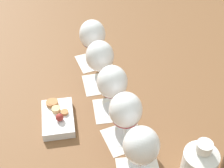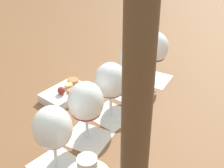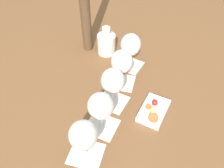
{
  "view_description": "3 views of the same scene",
  "coord_description": "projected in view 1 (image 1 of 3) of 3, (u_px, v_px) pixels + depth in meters",
  "views": [
    {
      "loc": [
        -0.75,
        -0.18,
        0.83
      ],
      "look_at": [
        -0.0,
        0.0,
        0.11
      ],
      "focal_mm": 55.0,
      "sensor_mm": 36.0,
      "label": 1
    },
    {
      "loc": [
        -0.38,
        -0.74,
        0.63
      ],
      "look_at": [
        -0.0,
        0.0,
        0.11
      ],
      "focal_mm": 55.0,
      "sensor_mm": 36.0,
      "label": 2
    },
    {
      "loc": [
        0.42,
        0.5,
        0.78
      ],
      "look_at": [
        -0.0,
        0.0,
        0.11
      ],
      "focal_mm": 38.0,
      "sensor_mm": 36.0,
      "label": 3
    }
  ],
  "objects": [
    {
      "name": "wine_glass_1",
      "position": [
        126.0,
        112.0,
        0.96
      ],
      "size": [
        0.1,
        0.1,
        0.18
      ],
      "color": "white",
      "rests_on": "tasting_card_1"
    },
    {
      "name": "wine_glass_0",
      "position": [
        141.0,
        147.0,
        0.87
      ],
      "size": [
        0.1,
        0.1,
        0.18
      ],
      "color": "white",
      "rests_on": "tasting_card_0"
    },
    {
      "name": "tasting_card_3",
      "position": [
        101.0,
        83.0,
        1.22
      ],
      "size": [
        0.15,
        0.15,
        0.0
      ],
      "color": "silver",
      "rests_on": "ground_plane"
    },
    {
      "name": "tasting_card_1",
      "position": [
        125.0,
        138.0,
        1.04
      ],
      "size": [
        0.16,
        0.16,
        0.0
      ],
      "color": "silver",
      "rests_on": "ground_plane"
    },
    {
      "name": "wine_glass_3",
      "position": [
        100.0,
        58.0,
        1.14
      ],
      "size": [
        0.1,
        0.1,
        0.18
      ],
      "color": "white",
      "rests_on": "tasting_card_3"
    },
    {
      "name": "snack_dish",
      "position": [
        58.0,
        117.0,
        1.08
      ],
      "size": [
        0.18,
        0.15,
        0.05
      ],
      "color": "silver",
      "rests_on": "ground_plane"
    },
    {
      "name": "tasting_card_4",
      "position": [
        94.0,
        61.0,
        1.31
      ],
      "size": [
        0.16,
        0.16,
        0.0
      ],
      "color": "silver",
      "rests_on": "ground_plane"
    },
    {
      "name": "ground_plane",
      "position": [
        113.0,
        109.0,
        1.13
      ],
      "size": [
        8.0,
        8.0,
        0.0
      ],
      "primitive_type": "plane",
      "color": "brown"
    },
    {
      "name": "wine_glass_4",
      "position": [
        92.0,
        36.0,
        1.23
      ],
      "size": [
        0.1,
        0.1,
        0.18
      ],
      "color": "white",
      "rests_on": "tasting_card_4"
    },
    {
      "name": "wine_glass_2",
      "position": [
        111.0,
        84.0,
        1.05
      ],
      "size": [
        0.1,
        0.1,
        0.18
      ],
      "color": "white",
      "rests_on": "tasting_card_2"
    },
    {
      "name": "ceramic_vase",
      "position": [
        199.0,
        164.0,
        0.9
      ],
      "size": [
        0.09,
        0.09,
        0.15
      ],
      "color": "white",
      "rests_on": "ground_plane"
    },
    {
      "name": "tasting_card_2",
      "position": [
        111.0,
        109.0,
        1.13
      ],
      "size": [
        0.15,
        0.15,
        0.0
      ],
      "color": "silver",
      "rests_on": "ground_plane"
    }
  ]
}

